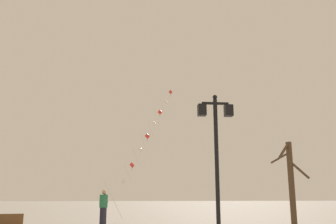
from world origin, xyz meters
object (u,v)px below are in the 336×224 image
Objects in this scene: twin_lantern_lamp_post at (216,137)px; bare_tree at (291,181)px; kite_train at (146,139)px; kite_flyer at (103,207)px.

bare_tree is (4.70, 4.81, -1.25)m from twin_lantern_lamp_post.
kite_train reaches higher than twin_lantern_lamp_post.
twin_lantern_lamp_post reaches higher than kite_flyer.
kite_train is (-1.93, 11.50, 1.66)m from twin_lantern_lamp_post.
kite_train reaches higher than kite_flyer.
twin_lantern_lamp_post is 1.23× the size of bare_tree.
twin_lantern_lamp_post is at bearing -134.35° from bare_tree.
twin_lantern_lamp_post is at bearing -122.60° from kite_flyer.
bare_tree is at bearing -45.28° from kite_train.
twin_lantern_lamp_post is 11.78m from kite_train.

